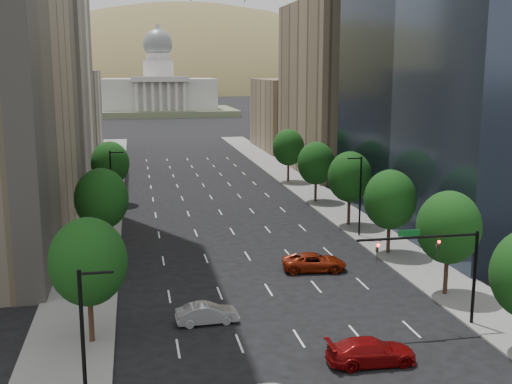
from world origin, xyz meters
TOP-DOWN VIEW (x-y plane):
  - sidewalk_left at (-15.50, 60.00)m, footprint 6.00×200.00m
  - sidewalk_right at (15.50, 60.00)m, footprint 6.00×200.00m
  - midrise_cream_left at (-25.00, 103.00)m, footprint 14.00×30.00m
  - filler_left at (-25.00, 136.00)m, footprint 14.00×26.00m
  - parking_tan_right at (25.00, 100.00)m, footprint 14.00×30.00m
  - filler_right at (25.00, 133.00)m, footprint 14.00×26.00m
  - tree_right_1 at (14.00, 36.00)m, footprint 5.20×5.20m
  - tree_right_2 at (14.00, 48.00)m, footprint 5.20×5.20m
  - tree_right_3 at (14.00, 60.00)m, footprint 5.20×5.20m
  - tree_right_4 at (14.00, 74.00)m, footprint 5.20×5.20m
  - tree_right_5 at (14.00, 90.00)m, footprint 5.20×5.20m
  - tree_left_0 at (-14.00, 32.00)m, footprint 5.20×5.20m
  - tree_left_1 at (-14.00, 52.00)m, footprint 5.20×5.20m
  - tree_left_2 at (-14.00, 78.00)m, footprint 5.20×5.20m
  - streetlight_rn at (13.44, 55.00)m, footprint 1.70×0.20m
  - streetlight_ls at (-13.44, 20.00)m, footprint 1.70×0.20m
  - streetlight_ln at (-13.44, 65.00)m, footprint 1.70×0.20m
  - traffic_signal at (10.53, 30.00)m, footprint 9.12×0.40m
  - capitol at (0.00, 249.71)m, footprint 60.00×40.00m
  - foothills at (34.67, 599.39)m, footprint 720.00×413.00m
  - car_red_near at (3.50, 25.45)m, footprint 5.76×2.43m
  - car_silver at (-5.92, 33.88)m, footprint 4.67×1.88m
  - car_red_far at (5.22, 44.29)m, footprint 6.15×3.34m

SIDE VIEW (x-z plane):
  - foothills at x=34.67m, z-range -169.28..93.72m
  - sidewalk_left at x=-15.50m, z-range 0.00..0.15m
  - sidewalk_right at x=15.50m, z-range 0.00..0.15m
  - car_silver at x=-5.92m, z-range 0.00..1.51m
  - car_red_far at x=5.22m, z-range 0.00..1.64m
  - car_red_near at x=3.50m, z-range 0.00..1.66m
  - streetlight_rn at x=13.44m, z-range 0.34..9.34m
  - streetlight_ls at x=-13.44m, z-range 0.34..9.34m
  - streetlight_ln at x=-13.44m, z-range 0.34..9.34m
  - traffic_signal at x=10.53m, z-range 1.49..8.86m
  - tree_right_4 at x=14.00m, z-range 1.23..9.69m
  - tree_right_2 at x=14.00m, z-range 1.30..9.91m
  - tree_left_2 at x=-14.00m, z-range 1.34..10.02m
  - tree_right_1 at x=14.00m, z-range 1.37..10.12m
  - tree_right_5 at x=14.00m, z-range 1.37..10.12m
  - tree_left_0 at x=-14.00m, z-range 1.37..10.12m
  - tree_right_3 at x=14.00m, z-range 1.44..10.34m
  - tree_left_1 at x=-14.00m, z-range 1.48..10.45m
  - filler_right at x=25.00m, z-range 0.00..16.00m
  - capitol at x=0.00m, z-range -9.02..26.18m
  - filler_left at x=-25.00m, z-range 0.00..18.00m
  - parking_tan_right at x=25.00m, z-range 0.00..30.00m
  - midrise_cream_left at x=-25.00m, z-range 0.00..35.00m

